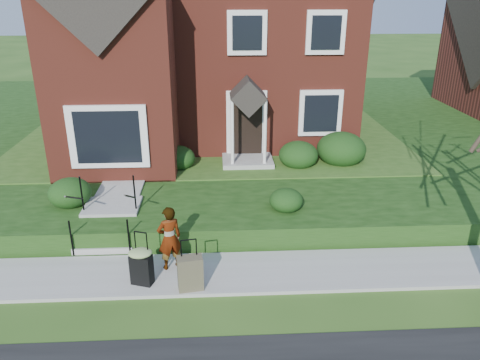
{
  "coord_description": "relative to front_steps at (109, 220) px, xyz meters",
  "views": [
    {
      "loc": [
        0.21,
        -8.73,
        5.79
      ],
      "look_at": [
        0.78,
        2.0,
        1.42
      ],
      "focal_mm": 35.0,
      "sensor_mm": 36.0,
      "label": 1
    }
  ],
  "objects": [
    {
      "name": "front_steps",
      "position": [
        0.0,
        0.0,
        0.0
      ],
      "size": [
        1.4,
        2.02,
        1.5
      ],
      "color": "#9E9B93",
      "rests_on": "ground"
    },
    {
      "name": "foundation_shrubs",
      "position": [
        2.71,
        2.98,
        0.61
      ],
      "size": [
        9.85,
        4.63,
        1.1
      ],
      "color": "black",
      "rests_on": "terrace"
    },
    {
      "name": "woman",
      "position": [
        1.65,
        -1.62,
        0.34
      ],
      "size": [
        0.64,
        0.54,
        1.48
      ],
      "primitive_type": "imported",
      "rotation": [
        0.0,
        0.0,
        3.56
      ],
      "color": "#999999",
      "rests_on": "sidewalk"
    },
    {
      "name": "walkway",
      "position": [
        0.0,
        3.16,
        0.16
      ],
      "size": [
        1.2,
        6.0,
        0.06
      ],
      "primitive_type": "cube",
      "color": "#9E9B93",
      "rests_on": "terrace"
    },
    {
      "name": "sidewalk",
      "position": [
        2.5,
        -1.84,
        -0.43
      ],
      "size": [
        60.0,
        1.6,
        0.08
      ],
      "primitive_type": "cube",
      "color": "#9E9B93",
      "rests_on": "ground"
    },
    {
      "name": "ground",
      "position": [
        2.5,
        -1.84,
        -0.47
      ],
      "size": [
        120.0,
        120.0,
        0.0
      ],
      "primitive_type": "plane",
      "color": "#2D5119",
      "rests_on": "ground"
    },
    {
      "name": "terrace",
      "position": [
        6.5,
        9.06,
        -0.17
      ],
      "size": [
        44.0,
        20.0,
        0.6
      ],
      "primitive_type": "cube",
      "color": "#16350E",
      "rests_on": "ground"
    },
    {
      "name": "suitcase_black",
      "position": [
        1.11,
        -2.19,
        0.06
      ],
      "size": [
        0.59,
        0.54,
        1.18
      ],
      "rotation": [
        0.0,
        0.0,
        -0.33
      ],
      "color": "black",
      "rests_on": "sidewalk"
    },
    {
      "name": "main_house",
      "position": [
        2.29,
        7.76,
        4.79
      ],
      "size": [
        10.4,
        10.2,
        9.4
      ],
      "color": "maroon",
      "rests_on": "terrace"
    },
    {
      "name": "suitcase_olive",
      "position": [
        2.12,
        -2.44,
        -0.02
      ],
      "size": [
        0.55,
        0.36,
        1.11
      ],
      "rotation": [
        0.0,
        0.0,
        0.16
      ],
      "color": "brown",
      "rests_on": "sidewalk"
    }
  ]
}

